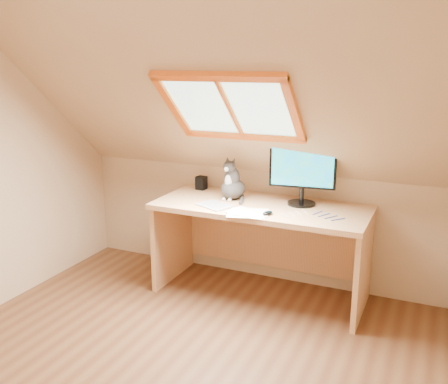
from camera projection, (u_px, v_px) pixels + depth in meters
The scene contains 10 objects.
ground at pixel (165, 380), 3.15m from camera, with size 3.50×3.50×0.00m, color brown.
room_shell at pixel (148, 160), 2.70m from camera, with size 3.52×3.52×2.41m.
desk at pixel (264, 229), 4.23m from camera, with size 1.76×0.77×0.80m.
monitor at pixel (303, 171), 4.03m from camera, with size 0.54×0.23×0.50m.
cat at pixel (232, 184), 4.25m from camera, with size 0.24×0.28×0.37m.
desk_speaker at pixel (201, 183), 4.58m from camera, with size 0.08×0.08×0.12m, color black.
graphics_tablet at pixel (215, 206), 4.06m from camera, with size 0.27×0.19×0.01m, color #B2B2B7.
mouse at pixel (268, 213), 3.83m from camera, with size 0.06×0.10×0.03m, color black.
papers at pixel (247, 212), 3.89m from camera, with size 0.35×0.30×0.01m.
cables at pixel (315, 215), 3.82m from camera, with size 0.51×0.26×0.01m.
Camera 1 is at (1.46, -2.35, 1.95)m, focal length 40.00 mm.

